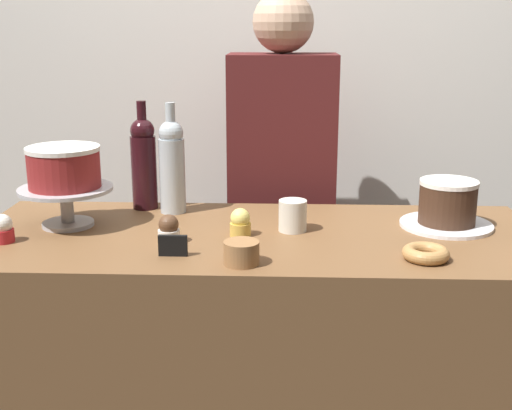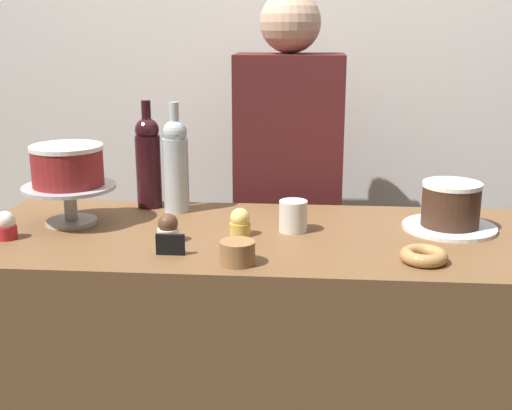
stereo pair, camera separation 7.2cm
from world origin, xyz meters
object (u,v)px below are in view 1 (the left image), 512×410
object	(u,v)px
wine_bottle_dark_red	(144,161)
donut_maple	(426,253)
chocolate_round_cake	(448,202)
coffee_cup_ceramic	(293,216)
wine_bottle_clear	(172,165)
barista_figure	(281,218)
cake_stand_pedestal	(66,199)
white_layer_cake	(64,167)
cupcake_lemon	(240,223)
cupcake_chocolate	(169,229)
cookie_stack	(241,253)
cupcake_vanilla	(3,229)
price_sign_chalkboard	(173,246)

from	to	relation	value
wine_bottle_dark_red	donut_maple	xyz separation A→B (m)	(0.76, -0.43, -0.13)
chocolate_round_cake	coffee_cup_ceramic	xyz separation A→B (m)	(-0.43, -0.06, -0.03)
wine_bottle_clear	barista_figure	distance (m)	0.53
cake_stand_pedestal	barista_figure	bearing A→B (deg)	39.52
white_layer_cake	cupcake_lemon	distance (m)	0.51
white_layer_cake	cupcake_chocolate	bearing A→B (deg)	-23.61
cookie_stack	barista_figure	size ratio (longest dim) A/B	0.05
chocolate_round_cake	donut_maple	world-z (taller)	chocolate_round_cake
barista_figure	cookie_stack	bearing A→B (deg)	-96.71
white_layer_cake	wine_bottle_dark_red	xyz separation A→B (m)	(0.18, 0.20, -0.02)
cookie_stack	cupcake_vanilla	bearing A→B (deg)	167.62
cupcake_chocolate	donut_maple	distance (m)	0.64
white_layer_cake	coffee_cup_ceramic	size ratio (longest dim) A/B	2.33
wine_bottle_dark_red	price_sign_chalkboard	distance (m)	0.47
wine_bottle_clear	cupcake_lemon	world-z (taller)	wine_bottle_clear
white_layer_cake	cupcake_chocolate	size ratio (longest dim) A/B	2.67
wine_bottle_clear	wine_bottle_dark_red	distance (m)	0.10
wine_bottle_clear	coffee_cup_ceramic	size ratio (longest dim) A/B	3.83
cupcake_lemon	cookie_stack	world-z (taller)	cupcake_lemon
white_layer_cake	donut_maple	bearing A→B (deg)	-14.21
cupcake_chocolate	coffee_cup_ceramic	xyz separation A→B (m)	(0.32, 0.11, 0.01)
donut_maple	coffee_cup_ceramic	size ratio (longest dim) A/B	1.32
cookie_stack	barista_figure	world-z (taller)	barista_figure
white_layer_cake	barista_figure	world-z (taller)	barista_figure
barista_figure	wine_bottle_dark_red	bearing A→B (deg)	-144.82
cookie_stack	cake_stand_pedestal	bearing A→B (deg)	150.43
cake_stand_pedestal	cupcake_chocolate	size ratio (longest dim) A/B	3.45
cake_stand_pedestal	barista_figure	distance (m)	0.79
coffee_cup_ceramic	barista_figure	xyz separation A→B (m)	(-0.03, 0.51, -0.16)
cake_stand_pedestal	wine_bottle_clear	size ratio (longest dim) A/B	0.79
cupcake_lemon	chocolate_round_cake	bearing A→B (deg)	10.40
cupcake_vanilla	cupcake_chocolate	world-z (taller)	same
white_layer_cake	wine_bottle_clear	bearing A→B (deg)	29.79
white_layer_cake	coffee_cup_ceramic	xyz separation A→B (m)	(0.62, -0.02, -0.12)
cake_stand_pedestal	barista_figure	size ratio (longest dim) A/B	0.16
white_layer_cake	cupcake_vanilla	size ratio (longest dim) A/B	2.67
chocolate_round_cake	barista_figure	world-z (taller)	barista_figure
wine_bottle_dark_red	cupcake_chocolate	size ratio (longest dim) A/B	4.38
cupcake_chocolate	barista_figure	bearing A→B (deg)	65.22
wine_bottle_dark_red	donut_maple	world-z (taller)	wine_bottle_dark_red
wine_bottle_clear	chocolate_round_cake	bearing A→B (deg)	-8.57
chocolate_round_cake	wine_bottle_dark_red	xyz separation A→B (m)	(-0.87, 0.16, 0.07)
price_sign_chalkboard	donut_maple	bearing A→B (deg)	-0.27
white_layer_cake	price_sign_chalkboard	distance (m)	0.43
white_layer_cake	chocolate_round_cake	size ratio (longest dim) A/B	1.25
cookie_stack	coffee_cup_ceramic	bearing A→B (deg)	65.22
chocolate_round_cake	wine_bottle_clear	xyz separation A→B (m)	(-0.78, 0.12, 0.07)
price_sign_chalkboard	coffee_cup_ceramic	bearing A→B (deg)	36.49
cake_stand_pedestal	coffee_cup_ceramic	xyz separation A→B (m)	(0.62, -0.02, -0.03)
donut_maple	barista_figure	size ratio (longest dim) A/B	0.07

